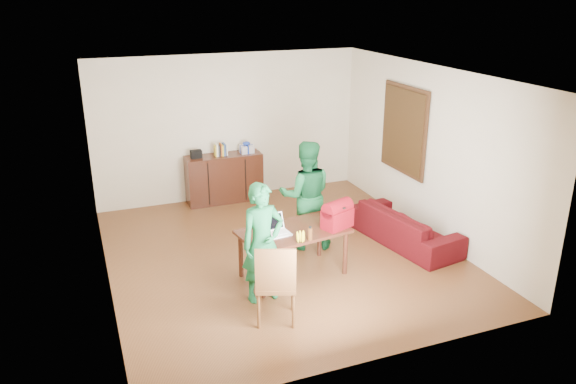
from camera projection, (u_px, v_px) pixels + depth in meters
name	position (u px, v px, depth m)	size (l,w,h in m)	color
room	(279.00, 170.00, 8.14)	(5.20, 5.70, 2.90)	#4D2713
table	(293.00, 236.00, 7.67)	(1.56, 1.03, 0.68)	black
chair	(276.00, 298.00, 6.71)	(0.60, 0.59, 1.04)	brown
person_near	(263.00, 243.00, 7.03)	(0.57, 0.38, 1.57)	#166536
person_far	(306.00, 195.00, 8.48)	(0.82, 0.64, 1.68)	#12542A
laptop	(277.00, 232.00, 7.49)	(0.37, 0.28, 0.25)	white
bananas	(301.00, 240.00, 7.28)	(0.16, 0.10, 0.06)	gold
bottle	(310.00, 233.00, 7.33)	(0.06, 0.06, 0.19)	#502A12
red_bag	(337.00, 217.00, 7.68)	(0.42, 0.24, 0.31)	maroon
sofa	(405.00, 226.00, 8.78)	(1.90, 0.74, 0.56)	#3D080B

